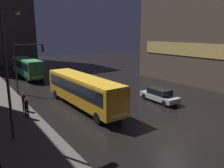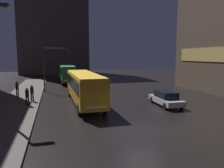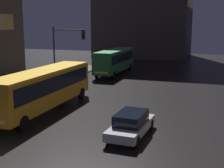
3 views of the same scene
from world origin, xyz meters
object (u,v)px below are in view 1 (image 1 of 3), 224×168
at_px(bus_near, 83,88).
at_px(pedestrian_far, 24,100).
at_px(car_taxi, 159,95).
at_px(traffic_light_main, 26,59).
at_px(pedestrian_near, 26,107).
at_px(street_lamp_sidewalk, 8,57).
at_px(bus_far, 27,66).

height_order(bus_near, pedestrian_far, bus_near).
height_order(bus_near, car_taxi, bus_near).
bearing_deg(car_taxi, traffic_light_main, -46.94).
height_order(car_taxi, pedestrian_far, pedestrian_far).
bearing_deg(pedestrian_near, bus_near, 65.15).
height_order(pedestrian_far, traffic_light_main, traffic_light_main).
relative_size(pedestrian_far, traffic_light_main, 0.28).
bearing_deg(street_lamp_sidewalk, pedestrian_near, 65.40).
distance_m(traffic_light_main, street_lamp_sidewalk, 13.35).
relative_size(pedestrian_far, street_lamp_sidewalk, 0.20).
bearing_deg(pedestrian_far, pedestrian_near, 88.58).
relative_size(bus_near, bus_far, 1.13).
bearing_deg(car_taxi, pedestrian_near, -10.47).
height_order(bus_far, street_lamp_sidewalk, street_lamp_sidewalk).
distance_m(bus_far, street_lamp_sidewalk, 23.20).
relative_size(bus_far, pedestrian_far, 6.00).
height_order(pedestrian_near, traffic_light_main, traffic_light_main).
bearing_deg(bus_far, pedestrian_near, 74.65).
bearing_deg(bus_far, street_lamp_sidewalk, 73.03).
bearing_deg(street_lamp_sidewalk, bus_far, 73.92).
relative_size(bus_near, pedestrian_near, 6.80).
bearing_deg(pedestrian_near, car_taxi, 50.94).
distance_m(pedestrian_near, pedestrian_far, 2.02).
distance_m(bus_far, pedestrian_far, 17.27).
xyz_separation_m(pedestrian_far, street_lamp_sidewalk, (-1.79, -5.35, 4.62)).
bearing_deg(street_lamp_sidewalk, bus_near, 26.69).
bearing_deg(street_lamp_sidewalk, pedestrian_far, 71.51).
distance_m(car_taxi, street_lamp_sidewalk, 15.46).
bearing_deg(street_lamp_sidewalk, car_taxi, 1.74).
bearing_deg(traffic_light_main, bus_near, -71.97).
bearing_deg(pedestrian_far, bus_far, -99.40).
relative_size(car_taxi, pedestrian_near, 2.62).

